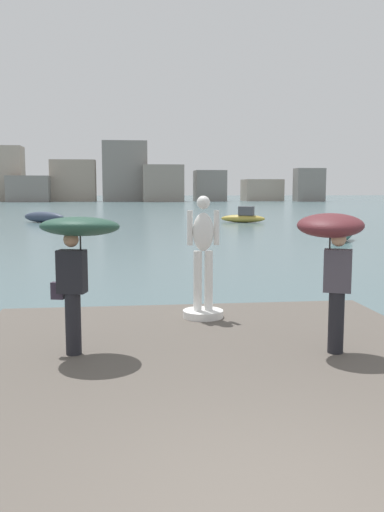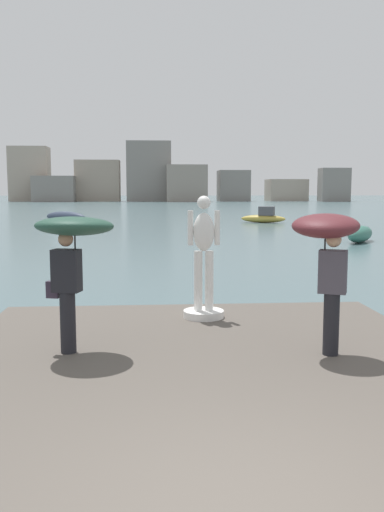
{
  "view_description": "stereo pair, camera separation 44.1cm",
  "coord_description": "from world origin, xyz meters",
  "views": [
    {
      "loc": [
        -1.13,
        -3.6,
        2.71
      ],
      "look_at": [
        0.0,
        5.92,
        1.55
      ],
      "focal_mm": 38.68,
      "sensor_mm": 36.0,
      "label": 1
    },
    {
      "loc": [
        -0.69,
        -3.64,
        2.71
      ],
      "look_at": [
        0.0,
        5.92,
        1.55
      ],
      "focal_mm": 38.68,
      "sensor_mm": 36.0,
      "label": 2
    }
  ],
  "objects": [
    {
      "name": "pier",
      "position": [
        0.0,
        2.14,
        0.2
      ],
      "size": [
        7.1,
        10.28,
        0.4
      ],
      "primitive_type": "cube",
      "color": "#564F47",
      "rests_on": "ground"
    },
    {
      "name": "ground_plane",
      "position": [
        0.0,
        40.0,
        0.0
      ],
      "size": [
        400.0,
        400.0,
        0.0
      ],
      "primitive_type": "plane",
      "color": "#4C666B"
    },
    {
      "name": "onlooker_left",
      "position": [
        -1.81,
        4.11,
        1.98
      ],
      "size": [
        1.33,
        1.34,
        1.97
      ],
      "color": "black",
      "rests_on": "pier"
    },
    {
      "name": "boat_rightward",
      "position": [
        -7.85,
        42.56,
        0.45
      ],
      "size": [
        4.06,
        3.51,
        0.89
      ],
      "color": "#2D384C",
      "rests_on": "ground"
    },
    {
      "name": "statue_white_figure",
      "position": [
        0.23,
        6.12,
        1.3
      ],
      "size": [
        0.73,
        0.73,
        2.2
      ],
      "color": "white",
      "rests_on": "pier"
    },
    {
      "name": "boat_leftward",
      "position": [
        8.41,
        40.78,
        0.46
      ],
      "size": [
        3.73,
        2.28,
        1.32
      ],
      "color": "#B2993D",
      "rests_on": "ground"
    },
    {
      "name": "distant_skyline",
      "position": [
        -7.19,
        122.47,
        5.0
      ],
      "size": [
        92.41,
        12.64,
        13.79
      ],
      "color": "#A89989",
      "rests_on": "ground"
    },
    {
      "name": "boat_mid",
      "position": [
        9.97,
        23.88,
        0.42
      ],
      "size": [
        2.64,
        3.14,
        0.85
      ],
      "color": "#336B5B",
      "rests_on": "ground"
    },
    {
      "name": "onlooker_right",
      "position": [
        1.73,
        3.8,
        1.96
      ],
      "size": [
        1.23,
        1.24,
        2.02
      ],
      "color": "black",
      "rests_on": "pier"
    }
  ]
}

